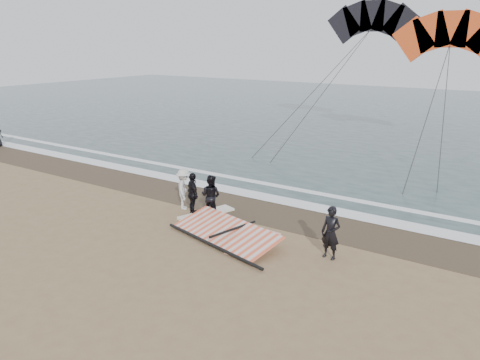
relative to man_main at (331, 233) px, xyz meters
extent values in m
plane|color=#8C704C|center=(-2.93, -1.97, -0.83)|extent=(120.00, 120.00, 0.00)
cube|color=#233838|center=(-2.93, 31.03, -0.82)|extent=(120.00, 54.00, 0.02)
cube|color=#4C3D2B|center=(-2.93, 2.53, -0.83)|extent=(120.00, 2.80, 0.01)
cube|color=white|center=(-2.93, 3.93, -0.81)|extent=(120.00, 0.90, 0.01)
cube|color=white|center=(-2.93, 5.63, -0.81)|extent=(120.00, 0.45, 0.01)
imported|color=black|center=(0.00, 0.00, 0.00)|extent=(0.64, 0.45, 1.67)
cube|color=silver|center=(-2.47, -0.43, -0.79)|extent=(0.83, 2.32, 0.09)
cube|color=silver|center=(-5.43, 0.89, -0.79)|extent=(1.29, 2.34, 0.09)
imported|color=black|center=(-5.17, 0.85, -0.01)|extent=(0.86, 0.71, 1.64)
imported|color=black|center=(-5.87, 0.65, -0.01)|extent=(1.03, 0.87, 1.66)
imported|color=beige|center=(-6.57, 0.95, -0.01)|extent=(1.12, 1.21, 1.64)
cube|color=black|center=(-3.66, -0.03, -0.78)|extent=(2.82, 1.30, 0.11)
cube|color=#EF4F27|center=(-3.46, -0.63, -0.53)|extent=(4.26, 2.47, 0.42)
cylinder|color=black|center=(-3.46, -1.41, -0.72)|extent=(4.52, 1.23, 0.11)
cylinder|color=black|center=(-3.16, -0.63, -0.38)|extent=(0.57, 1.96, 0.08)
cylinder|color=#262626|center=(-0.05, 12.34, 2.32)|extent=(0.04, 0.04, 11.46)
cylinder|color=#262626|center=(0.55, 12.88, 2.32)|extent=(0.04, 0.04, 10.72)
cylinder|color=#262626|center=(-7.30, 14.74, 2.81)|extent=(0.04, 0.04, 13.00)
cylinder|color=#262626|center=(-6.58, 14.53, 2.81)|extent=(0.04, 0.04, 13.11)
camera|label=1|loc=(4.92, -12.47, 5.56)|focal=35.00mm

